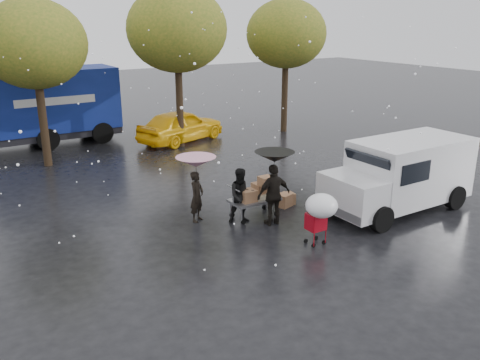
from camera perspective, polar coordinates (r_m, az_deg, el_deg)
ground at (r=14.54m, az=1.96°, el=-5.65°), size 90.00×90.00×0.00m
person_pink at (r=14.96m, az=-4.86°, el=-1.86°), size 0.67×0.62×1.53m
person_middle at (r=14.81m, az=0.19°, el=-1.77°), size 0.95×0.84×1.64m
person_black at (r=14.65m, az=3.81°, el=-1.66°), size 1.09×0.51×1.82m
umbrella_pink at (r=14.63m, az=-4.97°, el=2.03°), size 1.17×1.17×1.97m
umbrella_black at (r=14.31m, az=3.90°, el=2.60°), size 1.14×1.14×2.19m
vendor_cart at (r=15.26m, az=1.92°, el=-1.55°), size 1.52×0.80×1.27m
shopping_cart at (r=13.34m, az=9.04°, el=-3.18°), size 0.84×0.84×1.46m
white_van at (r=16.50m, az=17.66°, el=0.69°), size 4.91×2.18×2.20m
blue_truck at (r=25.35m, az=-22.37°, el=7.43°), size 8.30×2.60×3.50m
box_ground_near at (r=16.27m, az=5.02°, el=-2.28°), size 0.55×0.49×0.42m
box_ground_far at (r=16.49m, az=5.29°, el=-2.11°), size 0.51×0.42×0.36m
yellow_taxi at (r=24.68m, az=-6.66°, el=6.08°), size 4.90×3.20×1.55m
tree_row at (r=22.15m, az=-14.26°, el=15.40°), size 21.60×4.40×7.12m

